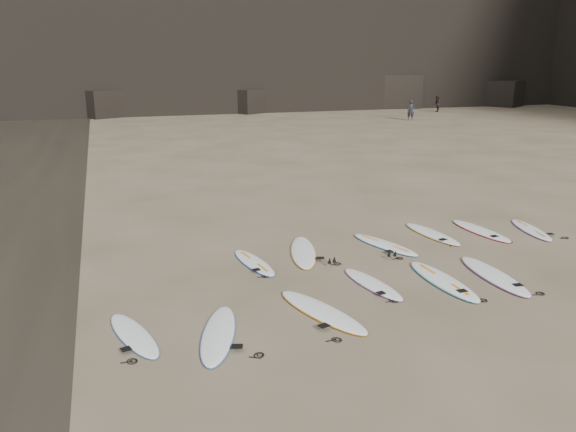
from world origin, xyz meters
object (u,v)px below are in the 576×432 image
surfboard_5 (254,262)px  surfboard_8 (432,234)px  surfboard_1 (322,311)px  surfboard_3 (443,280)px  surfboard_7 (385,244)px  surfboard_11 (134,335)px  surfboard_6 (303,252)px  surfboard_9 (480,230)px  person_b (437,104)px  surfboard_2 (372,284)px  surfboard_10 (531,230)px  person_a (411,110)px  surfboard_0 (218,334)px  surfboard_4 (494,275)px

surfboard_5 → surfboard_8: 5.90m
surfboard_1 → surfboard_3: size_ratio=0.98×
surfboard_3 → surfboard_7: (-0.04, 2.91, -0.00)m
surfboard_7 → surfboard_11: size_ratio=1.12×
surfboard_6 → surfboard_9: bearing=17.8°
surfboard_11 → person_b: size_ratio=1.37×
surfboard_2 → surfboard_7: 3.05m
surfboard_3 → surfboard_6: same height
surfboard_8 → surfboard_9: 1.64m
surfboard_7 → surfboard_10: bearing=-19.3°
surfboard_3 → surfboard_8: 3.86m
person_a → surfboard_3: bearing=-94.0°
surfboard_5 → surfboard_0: bearing=-124.1°
surfboard_4 → person_a: (17.18, 33.37, 0.85)m
surfboard_5 → surfboard_9: size_ratio=0.87×
surfboard_2 → person_a: (20.28, 32.89, 0.85)m
surfboard_10 → surfboard_0: bearing=-146.5°
surfboard_5 → surfboard_11: size_ratio=1.01×
surfboard_0 → surfboard_5: 4.05m
surfboard_5 → surfboard_9: bearing=-5.3°
surfboard_0 → surfboard_3: (5.73, 0.98, 0.00)m
surfboard_8 → person_a: (16.73, 29.87, 0.85)m
surfboard_1 → person_a: person_a is taller
surfboard_11 → surfboard_9: bearing=2.5°
surfboard_10 → person_a: size_ratio=1.31×
surfboard_3 → surfboard_9: surfboard_3 is taller
surfboard_1 → surfboard_11: size_ratio=1.21×
surfboard_1 → person_b: 49.64m
person_b → surfboard_11: bearing=-14.2°
surfboard_2 → surfboard_4: surfboard_4 is taller
surfboard_1 → surfboard_5: bearing=81.2°
surfboard_5 → surfboard_9: (7.49, 0.50, 0.01)m
surfboard_2 → person_b: size_ratio=1.38×
surfboard_0 → person_b: person_b is taller
surfboard_7 → surfboard_8: (1.88, 0.48, 0.00)m
surfboard_6 → person_a: person_a is taller
surfboard_1 → surfboard_8: size_ratio=1.07×
surfboard_2 → surfboard_9: size_ratio=0.87×
surfboard_2 → person_b: (27.09, 39.37, 0.77)m
surfboard_11 → surfboard_0: bearing=-33.7°
person_b → surfboard_5: bearing=-13.5°
person_a → surfboard_7: bearing=-96.3°
surfboard_5 → person_a: size_ratio=1.25×
surfboard_3 → surfboard_4: (1.39, -0.11, 0.00)m
surfboard_1 → surfboard_8: (5.27, 4.07, -0.00)m
surfboard_6 → surfboard_11: surfboard_6 is taller
surfboard_11 → surfboard_3: bearing=-12.5°
surfboard_0 → surfboard_5: bearing=83.0°
surfboard_1 → surfboard_10: 9.15m
surfboard_10 → person_b: (20.34, 36.96, 0.77)m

